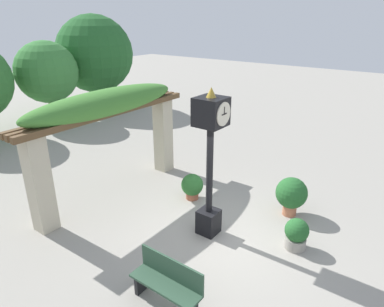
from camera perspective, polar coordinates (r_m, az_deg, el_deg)
The scene contains 7 objects.
ground_plane at distance 8.48m, azimuth 4.24°, elevation -13.71°, with size 60.00×60.00×0.00m, color gray.
pedestal_clock at distance 7.64m, azimuth 3.01°, elevation -0.06°, with size 0.62×0.67×3.57m.
pergola at distance 9.63m, azimuth -13.85°, elevation 6.31°, with size 5.52×1.07×3.13m.
potted_plant_near_left at distance 9.36m, azimuth 16.23°, elevation -6.51°, with size 0.82×0.82×1.06m.
potted_plant_near_right at distance 8.25m, azimuth 17.00°, elevation -12.65°, with size 0.54×0.54×0.74m.
potted_plant_far_left at distance 9.84m, azimuth 0.04°, elevation -5.40°, with size 0.64×0.64×0.76m.
park_bench at distance 6.66m, azimuth -4.16°, elevation -20.71°, with size 0.42×1.43×0.89m.
Camera 1 is at (-5.87, -3.60, 4.95)m, focal length 32.00 mm.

